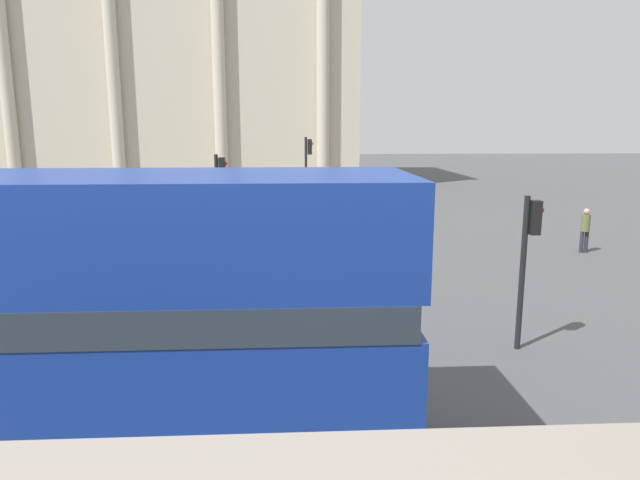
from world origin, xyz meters
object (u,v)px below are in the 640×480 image
traffic_light_mid (220,195)px  double_decker_bus (7,313)px  pedestrian_white (161,288)px  pedestrian_olive (585,227)px  traffic_light_near (528,249)px  pedestrian_red (325,201)px  plaza_building_left (186,67)px  traffic_light_far (307,169)px

traffic_light_mid → double_decker_bus: bearing=-97.1°
double_decker_bus → pedestrian_white: (0.70, 5.56, -1.27)m
pedestrian_olive → traffic_light_mid: bearing=155.9°
pedestrian_olive → pedestrian_white: pedestrian_white is taller
traffic_light_near → traffic_light_mid: bearing=134.1°
double_decker_bus → traffic_light_mid: (1.42, 11.33, 0.21)m
pedestrian_white → pedestrian_red: bearing=41.8°
traffic_light_near → pedestrian_white: 8.11m
traffic_light_mid → pedestrian_olive: (13.30, 1.80, -1.51)m
pedestrian_olive → pedestrian_red: pedestrian_olive is taller
double_decker_bus → plaza_building_left: plaza_building_left is taller
plaza_building_left → traffic_light_mid: 33.08m
traffic_light_near → pedestrian_white: traffic_light_near is taller
pedestrian_white → traffic_light_far: bearing=43.0°
plaza_building_left → traffic_light_far: bearing=-68.4°
pedestrian_white → double_decker_bus: bearing=-128.7°
pedestrian_olive → double_decker_bus: bearing=-170.1°
plaza_building_left → pedestrian_white: size_ratio=16.39×
double_decker_bus → traffic_light_mid: size_ratio=2.77×
plaza_building_left → pedestrian_olive: bearing=-56.8°
traffic_light_near → traffic_light_far: bearing=104.6°
traffic_light_mid → traffic_light_far: 8.64m
plaza_building_left → pedestrian_red: plaza_building_left is taller
traffic_light_near → traffic_light_far: size_ratio=0.78×
plaza_building_left → pedestrian_olive: (19.56, -29.89, -8.65)m
plaza_building_left → traffic_light_near: (13.41, -39.08, -7.45)m
traffic_light_far → pedestrian_white: size_ratio=2.44×
traffic_light_far → pedestrian_olive: bearing=-31.5°
pedestrian_olive → pedestrian_red: bearing=106.3°
plaza_building_left → traffic_light_far: plaza_building_left is taller
plaza_building_left → pedestrian_white: 38.83m
double_decker_bus → traffic_light_near: double_decker_bus is taller
pedestrian_olive → pedestrian_white: (-14.02, -7.57, 0.03)m
double_decker_bus → traffic_light_near: bearing=24.4°
plaza_building_left → pedestrian_white: bearing=-81.6°
double_decker_bus → traffic_light_mid: 11.42m
traffic_light_near → pedestrian_white: size_ratio=1.90×
pedestrian_white → pedestrian_olive: bearing=-3.1°
traffic_light_near → pedestrian_red: traffic_light_near is taller
plaza_building_left → pedestrian_olive: plaza_building_left is taller
traffic_light_mid → traffic_light_far: (3.13, 8.05, 0.25)m
pedestrian_white → traffic_light_mid: bearing=51.5°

